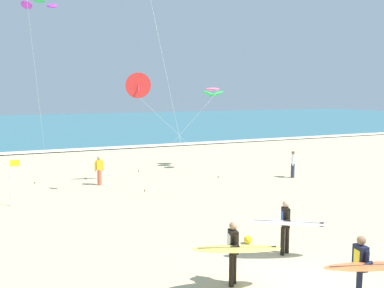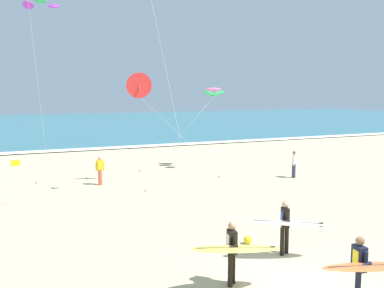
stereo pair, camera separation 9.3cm
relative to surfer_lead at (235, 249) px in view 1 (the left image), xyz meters
The scene contains 12 objects.
ocean_water 57.43m from the surfer_lead, 88.69° to the left, with size 160.00×60.00×0.08m, color #336B7A.
shoreline_foam 27.76m from the surfer_lead, 87.29° to the left, with size 160.00×1.60×0.01m, color white.
surfer_lead is the anchor object (origin of this frame).
surfer_trailing 2.77m from the surfer_lead, 26.19° to the left, with size 2.42×1.33×1.71m.
surfer_third 3.08m from the surfer_lead, 43.91° to the right, with size 2.54×1.03×1.71m.
kite_delta_scarlet_mid 13.95m from the surfer_lead, 83.99° to the left, with size 5.36×0.84×6.05m.
kite_arc_rose_far 17.57m from the surfer_lead, 65.74° to the left, with size 5.49×2.27×5.27m.
kite_arc_emerald_high 21.67m from the surfer_lead, 98.89° to the left, with size 2.32×4.83×10.67m.
bystander_yellow_top 13.50m from the surfer_lead, 93.32° to the left, with size 0.50×0.22×1.59m.
bystander_white_top 14.83m from the surfer_lead, 47.54° to the left, with size 0.35×0.40×1.59m.
lifeguard_flag 12.01m from the surfer_lead, 115.34° to the left, with size 0.45×0.05×2.10m.
beach_ball 3.39m from the surfer_lead, 52.99° to the left, with size 0.28×0.28×0.28m, color yellow.
Camera 1 is at (-6.44, -8.03, 5.03)m, focal length 39.53 mm.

